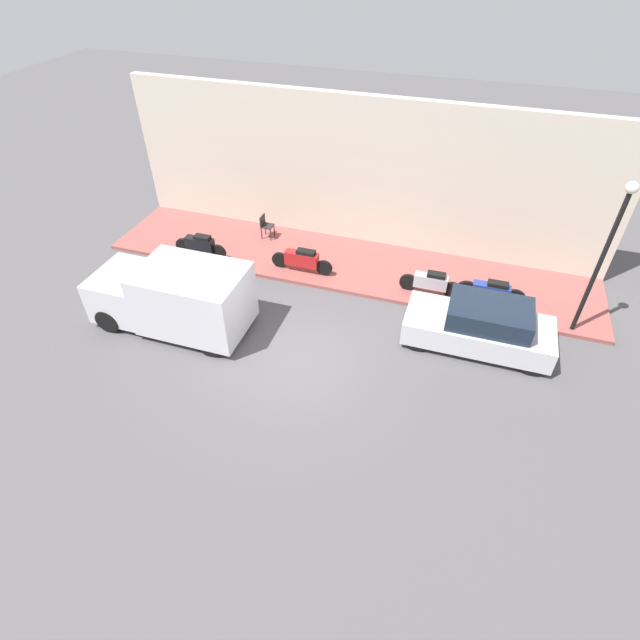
# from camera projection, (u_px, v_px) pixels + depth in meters

# --- Properties ---
(ground_plane) EXTENTS (60.00, 60.00, 0.00)m
(ground_plane) POSITION_uv_depth(u_px,v_px,m) (295.00, 361.00, 13.28)
(ground_plane) COLOR #514F51
(sidewalk) EXTENTS (3.15, 16.28, 0.12)m
(sidewalk) POSITION_uv_depth(u_px,v_px,m) (345.00, 263.00, 16.80)
(sidewalk) COLOR #934C47
(sidewalk) RESTS_ON ground_plane
(building_facade) EXTENTS (0.30, 16.28, 5.00)m
(building_facade) POSITION_uv_depth(u_px,v_px,m) (362.00, 174.00, 16.49)
(building_facade) COLOR beige
(building_facade) RESTS_ON ground_plane
(parked_car) EXTENTS (1.63, 3.89, 1.40)m
(parked_car) POSITION_uv_depth(u_px,v_px,m) (481.00, 326.00, 13.36)
(parked_car) COLOR silver
(parked_car) RESTS_ON ground_plane
(delivery_van) EXTENTS (1.96, 4.42, 1.96)m
(delivery_van) POSITION_uv_depth(u_px,v_px,m) (173.00, 296.00, 13.83)
(delivery_van) COLOR silver
(delivery_van) RESTS_ON ground_plane
(scooter_silver) EXTENTS (0.30, 1.88, 0.76)m
(scooter_silver) POSITION_uv_depth(u_px,v_px,m) (431.00, 282.00, 15.15)
(scooter_silver) COLOR #B7B7BF
(scooter_silver) RESTS_ON sidewalk
(motorcycle_black) EXTENTS (0.30, 1.86, 0.79)m
(motorcycle_black) POSITION_uv_depth(u_px,v_px,m) (200.00, 245.00, 16.80)
(motorcycle_black) COLOR black
(motorcycle_black) RESTS_ON sidewalk
(motorcycle_blue) EXTENTS (0.30, 2.03, 0.81)m
(motorcycle_blue) POSITION_uv_depth(u_px,v_px,m) (491.00, 292.00, 14.72)
(motorcycle_blue) COLOR navy
(motorcycle_blue) RESTS_ON sidewalk
(motorcycle_red) EXTENTS (0.30, 2.06, 0.80)m
(motorcycle_red) POSITION_uv_depth(u_px,v_px,m) (302.00, 260.00, 16.09)
(motorcycle_red) COLOR #B21E1E
(motorcycle_red) RESTS_ON sidewalk
(streetlamp) EXTENTS (0.30, 0.30, 4.41)m
(streetlamp) POSITION_uv_depth(u_px,v_px,m) (608.00, 245.00, 12.37)
(streetlamp) COLOR black
(streetlamp) RESTS_ON sidewalk
(cafe_chair) EXTENTS (0.40, 0.40, 0.83)m
(cafe_chair) POSITION_uv_depth(u_px,v_px,m) (266.00, 225.00, 17.71)
(cafe_chair) COLOR #262626
(cafe_chair) RESTS_ON sidewalk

